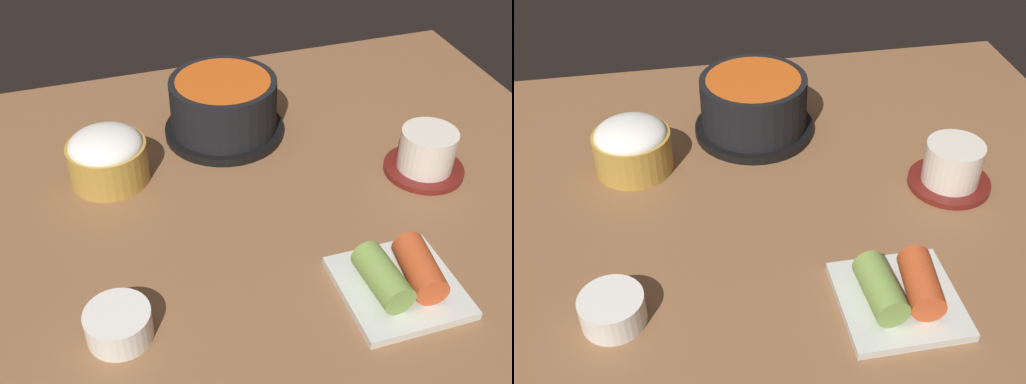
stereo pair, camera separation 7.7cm
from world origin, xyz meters
TOP-DOWN VIEW (x-y plane):
  - dining_table at (0.00, 0.00)cm, footprint 100.00×76.00cm
  - stone_pot at (3.01, 16.20)cm, footprint 17.22×17.22cm
  - rice_bowl at (-14.28, 10.20)cm, footprint 10.33×10.33cm
  - tea_cup_with_saucer at (25.97, -1.02)cm, footprint 10.67×10.67cm
  - kimchi_plate at (12.56, -19.38)cm, footprint 12.55×12.55cm
  - side_bowl_near at (-16.92, -16.27)cm, footprint 6.74×6.74cm

SIDE VIEW (x-z plane):
  - dining_table at x=0.00cm, z-range 0.00..2.00cm
  - kimchi_plate at x=12.56cm, z-range 1.47..6.07cm
  - side_bowl_near at x=-16.92cm, z-range 2.13..5.49cm
  - tea_cup_with_saucer at x=25.97cm, z-range 1.79..8.07cm
  - rice_bowl at x=-14.28cm, z-range 2.07..9.27cm
  - stone_pot at x=3.01cm, z-range 2.06..10.66cm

